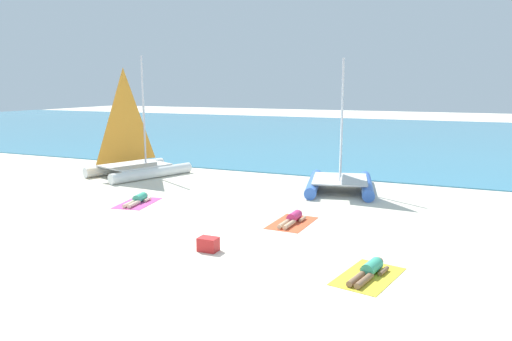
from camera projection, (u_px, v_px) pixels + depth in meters
name	position (u px, v px, depth m)	size (l,w,h in m)	color
ground_plane	(302.00, 178.00, 22.61)	(120.00, 120.00, 0.00)	beige
ocean_water	(378.00, 136.00, 41.09)	(120.00, 40.00, 0.05)	teal
sailboat_blue	(340.00, 172.00, 19.75)	(3.43, 4.53, 5.29)	blue
sailboat_white	(136.00, 158.00, 23.05)	(4.01, 4.94, 5.56)	white
towel_left	(138.00, 203.00, 17.79)	(1.10, 1.90, 0.01)	#D84C99
sunbather_left	(138.00, 199.00, 17.83)	(0.67, 1.56, 0.30)	#3FB28C
towel_middle	(292.00, 223.00, 15.25)	(1.10, 1.90, 0.01)	#EA5933
sunbather_middle	(293.00, 218.00, 15.29)	(0.55, 1.56, 0.30)	#D83372
towel_right	(368.00, 276.00, 11.00)	(1.10, 1.90, 0.01)	yellow
sunbather_right	(370.00, 270.00, 11.03)	(0.71, 1.56, 0.30)	#3FB28C
cooler_box	(208.00, 244.00, 12.67)	(0.50, 0.36, 0.36)	red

